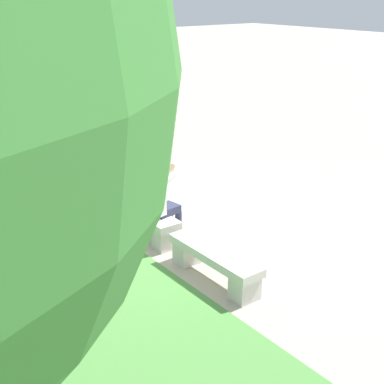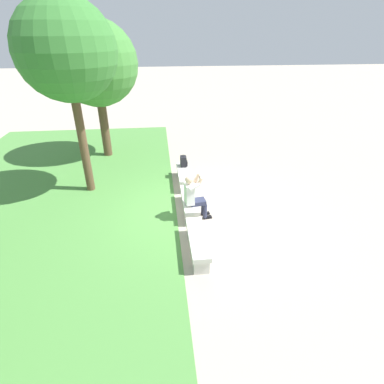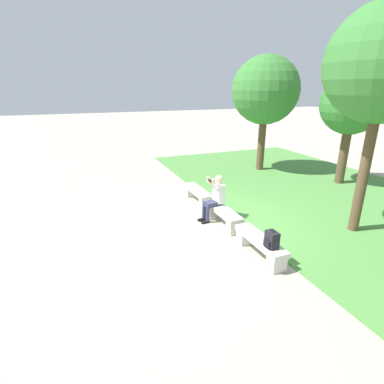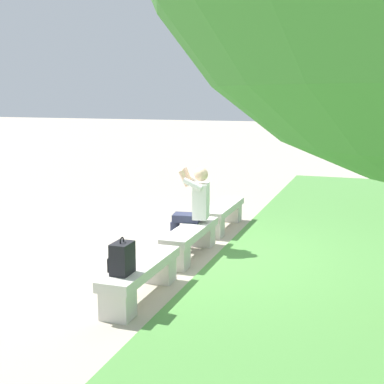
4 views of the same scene
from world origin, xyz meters
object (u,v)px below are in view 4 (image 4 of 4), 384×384
object	(u,v)px
bench_main	(223,213)
bench_near	(190,238)
backpack	(122,259)
person_photographer	(194,204)
bench_mid	(141,275)

from	to	relation	value
bench_main	bench_near	xyz separation A→B (m)	(1.81, 0.00, 0.00)
bench_main	bench_near	distance (m)	1.81
bench_main	backpack	size ratio (longest dim) A/B	3.74
backpack	person_photographer	bearing A→B (deg)	-179.08
bench_mid	person_photographer	bearing A→B (deg)	-177.99
person_photographer	backpack	bearing A→B (deg)	0.92
bench_near	backpack	xyz separation A→B (m)	(2.24, -0.03, 0.34)
bench_near	bench_mid	world-z (taller)	same
bench_main	bench_mid	size ratio (longest dim) A/B	1.00
bench_main	bench_near	bearing A→B (deg)	0.00
bench_main	backpack	world-z (taller)	backpack
bench_main	person_photographer	size ratio (longest dim) A/B	1.21
bench_mid	person_photographer	size ratio (longest dim) A/B	1.21
bench_near	backpack	size ratio (longest dim) A/B	3.74
bench_mid	person_photographer	distance (m)	2.23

